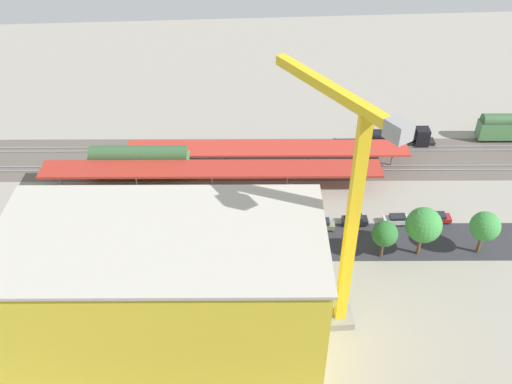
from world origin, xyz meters
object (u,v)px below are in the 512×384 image
(street_tree_5, at_px, (56,248))
(parked_car_4, at_px, (277,225))
(parked_car_2, at_px, (355,220))
(street_tree_1, at_px, (485,227))
(street_tree_2, at_px, (385,234))
(parked_car_5, at_px, (237,224))
(street_tree_0, at_px, (176,245))
(parked_car_1, at_px, (397,220))
(street_tree_4, at_px, (424,225))
(tower_crane, at_px, (347,208))
(platform_canopy_far, at_px, (267,148))
(box_truck_0, at_px, (164,255))
(freight_coach_far, at_px, (140,160))
(locomotive, at_px, (397,137))
(traffic_light, at_px, (310,242))
(parked_car_0, at_px, (437,218))
(parked_car_6, at_px, (202,228))
(street_tree_3, at_px, (278,239))
(platform_canopy_near, at_px, (211,169))
(construction_building, at_px, (167,296))
(parked_car_3, at_px, (322,225))

(street_tree_5, bearing_deg, parked_car_4, -166.11)
(parked_car_2, height_order, street_tree_1, street_tree_1)
(parked_car_4, bearing_deg, street_tree_2, 153.02)
(parked_car_5, bearing_deg, street_tree_0, 42.42)
(parked_car_1, distance_m, street_tree_4, 9.04)
(parked_car_4, bearing_deg, tower_crane, 107.40)
(platform_canopy_far, xyz_separation_m, parked_car_5, (6.55, 18.00, -3.05))
(box_truck_0, bearing_deg, freight_coach_far, -76.52)
(locomotive, height_order, street_tree_1, street_tree_1)
(platform_canopy_far, height_order, street_tree_5, street_tree_5)
(locomotive, bearing_deg, street_tree_4, 80.55)
(box_truck_0, height_order, traffic_light, traffic_light)
(freight_coach_far, height_order, street_tree_0, street_tree_0)
(parked_car_0, relative_size, traffic_light, 0.75)
(parked_car_2, bearing_deg, street_tree_1, 155.69)
(parked_car_5, relative_size, parked_car_6, 1.01)
(street_tree_3, relative_size, traffic_light, 1.34)
(parked_car_2, relative_size, parked_car_5, 0.92)
(parked_car_4, height_order, parked_car_6, parked_car_6)
(street_tree_5, bearing_deg, box_truck_0, -175.30)
(platform_canopy_near, relative_size, parked_car_6, 13.30)
(street_tree_4, bearing_deg, tower_crane, 36.91)
(freight_coach_far, distance_m, street_tree_0, 26.72)
(platform_canopy_near, xyz_separation_m, street_tree_4, (-32.13, 19.93, 1.91))
(parked_car_2, height_order, street_tree_2, street_tree_2)
(parked_car_2, height_order, tower_crane, tower_crane)
(parked_car_4, relative_size, parked_car_5, 0.92)
(street_tree_2, bearing_deg, box_truck_0, -1.53)
(street_tree_0, distance_m, street_tree_3, 15.25)
(parked_car_4, distance_m, street_tree_4, 23.35)
(platform_canopy_near, xyz_separation_m, street_tree_1, (-41.66, 20.30, 1.37))
(platform_canopy_near, height_order, street_tree_0, street_tree_0)
(construction_building, relative_size, tower_crane, 1.10)
(parked_car_5, relative_size, construction_building, 0.12)
(platform_canopy_near, relative_size, street_tree_1, 8.01)
(parked_car_4, bearing_deg, street_tree_3, 84.61)
(street_tree_1, distance_m, street_tree_5, 64.42)
(platform_canopy_near, distance_m, tower_crane, 38.88)
(tower_crane, bearing_deg, locomotive, -115.57)
(street_tree_1, bearing_deg, construction_building, 17.40)
(street_tree_2, relative_size, street_tree_4, 0.78)
(parked_car_0, xyz_separation_m, street_tree_1, (-3.96, 7.87, 4.60))
(parked_car_4, height_order, street_tree_3, street_tree_3)
(locomotive, relative_size, parked_car_4, 3.65)
(street_tree_0, relative_size, street_tree_2, 1.17)
(platform_canopy_far, bearing_deg, parked_car_6, 55.94)
(street_tree_0, xyz_separation_m, street_tree_1, (-47.03, -0.19, 0.59))
(freight_coach_far, relative_size, street_tree_5, 2.47)
(box_truck_0, bearing_deg, parked_car_5, -147.28)
(parked_car_3, height_order, street_tree_1, street_tree_1)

